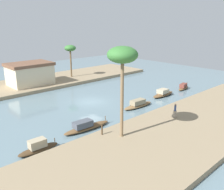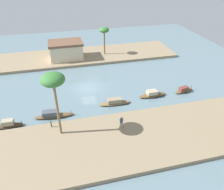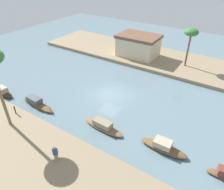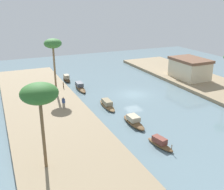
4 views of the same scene
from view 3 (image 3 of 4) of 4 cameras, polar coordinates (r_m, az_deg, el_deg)
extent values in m
plane|color=slate|center=(27.64, -0.67, 0.13)|extent=(70.17, 70.17, 0.00)
cube|color=#937F60|center=(20.41, -23.97, -17.17)|extent=(42.52, 10.22, 0.52)
cube|color=#937F60|center=(38.45, 11.08, 9.87)|extent=(42.52, 10.22, 0.52)
ellipsoid|color=brown|center=(26.95, -19.42, -2.42)|extent=(5.39, 1.35, 0.44)
cube|color=#4C515B|center=(27.03, -20.26, -1.12)|extent=(1.99, 1.10, 0.61)
cylinder|color=brown|center=(25.06, -16.39, -3.55)|extent=(0.07, 0.07, 0.48)
ellipsoid|color=brown|center=(22.28, -2.37, -8.69)|extent=(4.81, 1.36, 0.41)
cube|color=gray|center=(21.98, -2.54, -7.66)|extent=(2.06, 1.03, 0.59)
ellipsoid|color=brown|center=(20.72, 13.74, -13.73)|extent=(4.53, 1.33, 0.49)
cube|color=tan|center=(20.36, 13.57, -12.56)|extent=(1.62, 1.17, 0.58)
ellipsoid|color=#47331E|center=(30.89, -27.23, 0.42)|extent=(3.53, 1.11, 0.45)
cube|color=tan|center=(30.66, -27.54, 1.34)|extent=(1.43, 0.87, 0.69)
cylinder|color=#47331E|center=(29.49, -25.87, 0.08)|extent=(0.07, 0.07, 0.36)
cylinder|color=gray|center=(19.18, -14.82, -15.92)|extent=(0.49, 0.49, 0.76)
cube|color=#33477A|center=(18.68, -15.12, -14.54)|extent=(0.44, 0.38, 0.60)
sphere|color=tan|center=(18.39, -15.30, -13.69)|extent=(0.21, 0.21, 0.21)
cylinder|color=#4C3823|center=(25.63, -24.74, -3.66)|extent=(0.14, 0.14, 0.94)
cylinder|color=#7F6647|center=(22.70, -27.74, -0.36)|extent=(0.30, 0.32, 6.87)
cylinder|color=brown|center=(35.33, 19.77, 11.19)|extent=(0.29, 0.30, 4.91)
ellipsoid|color=#387533|center=(34.45, 20.69, 15.60)|extent=(2.08, 2.08, 1.15)
cube|color=beige|center=(37.84, 7.08, 12.83)|extent=(6.54, 4.75, 3.13)
cube|color=brown|center=(37.26, 7.27, 15.43)|extent=(6.93, 5.03, 0.47)
camera|label=1|loc=(33.34, -66.74, 5.47)|focal=39.29mm
camera|label=2|loc=(21.97, -99.60, 5.71)|focal=35.70mm
camera|label=4|loc=(21.67, 117.26, -20.06)|focal=42.93mm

